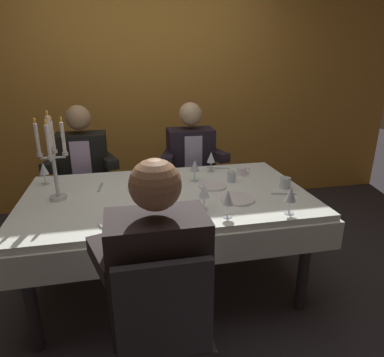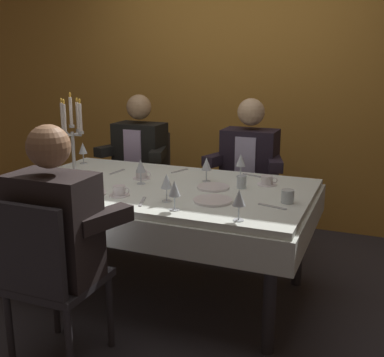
{
  "view_description": "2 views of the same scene",
  "coord_description": "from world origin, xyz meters",
  "px_view_note": "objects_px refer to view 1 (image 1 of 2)",
  "views": [
    {
      "loc": [
        -0.27,
        -2.11,
        1.59
      ],
      "look_at": [
        0.17,
        -0.01,
        0.84
      ],
      "focal_mm": 31.44,
      "sensor_mm": 36.0,
      "label": 1
    },
    {
      "loc": [
        1.3,
        -2.67,
        1.55
      ],
      "look_at": [
        0.2,
        0.03,
        0.8
      ],
      "focal_mm": 44.42,
      "sensor_mm": 36.0,
      "label": 2
    }
  ],
  "objects_px": {
    "wine_glass_2": "(146,180)",
    "water_tumbler_1": "(231,177)",
    "dinner_plate_1": "(213,186)",
    "wine_glass_5": "(44,169)",
    "wine_glass_0": "(195,166)",
    "water_tumbler_0": "(285,183)",
    "wine_glass_4": "(228,198)",
    "dinner_plate_0": "(237,199)",
    "wine_glass_3": "(291,195)",
    "coffee_cup_1": "(153,210)",
    "seated_diner_0": "(83,163)",
    "wine_glass_1": "(204,191)",
    "seated_diner_2": "(190,156)",
    "coffee_cup_0": "(137,186)",
    "candelabra": "(53,159)",
    "dining_table": "(167,209)",
    "dinner_plate_2": "(119,220)",
    "wine_glass_6": "(211,158)",
    "coffee_cup_2": "(242,171)",
    "seated_diner_1": "(159,273)"
  },
  "relations": [
    {
      "from": "dinner_plate_2",
      "to": "seated_diner_0",
      "type": "xyz_separation_m",
      "value": [
        -0.3,
        1.25,
        -0.01
      ]
    },
    {
      "from": "wine_glass_3",
      "to": "coffee_cup_2",
      "type": "height_order",
      "value": "wine_glass_3"
    },
    {
      "from": "candelabra",
      "to": "water_tumbler_1",
      "type": "height_order",
      "value": "candelabra"
    },
    {
      "from": "dinner_plate_1",
      "to": "wine_glass_2",
      "type": "xyz_separation_m",
      "value": [
        -0.48,
        -0.07,
        0.11
      ]
    },
    {
      "from": "dining_table",
      "to": "seated_diner_1",
      "type": "xyz_separation_m",
      "value": [
        -0.16,
        -0.89,
        0.11
      ]
    },
    {
      "from": "dinner_plate_0",
      "to": "coffee_cup_0",
      "type": "distance_m",
      "value": 0.7
    },
    {
      "from": "wine_glass_5",
      "to": "seated_diner_0",
      "type": "relative_size",
      "value": 0.13
    },
    {
      "from": "dinner_plate_1",
      "to": "wine_glass_2",
      "type": "height_order",
      "value": "wine_glass_2"
    },
    {
      "from": "wine_glass_0",
      "to": "coffee_cup_1",
      "type": "height_order",
      "value": "wine_glass_0"
    },
    {
      "from": "dinner_plate_1",
      "to": "wine_glass_0",
      "type": "height_order",
      "value": "wine_glass_0"
    },
    {
      "from": "dinner_plate_1",
      "to": "wine_glass_5",
      "type": "xyz_separation_m",
      "value": [
        -1.18,
        0.3,
        0.11
      ]
    },
    {
      "from": "dinner_plate_0",
      "to": "seated_diner_1",
      "type": "distance_m",
      "value": 0.9
    },
    {
      "from": "wine_glass_4",
      "to": "seated_diner_1",
      "type": "relative_size",
      "value": 0.13
    },
    {
      "from": "wine_glass_1",
      "to": "seated_diner_0",
      "type": "bearing_deg",
      "value": 124.13
    },
    {
      "from": "coffee_cup_1",
      "to": "candelabra",
      "type": "bearing_deg",
      "value": 148.24
    },
    {
      "from": "wine_glass_5",
      "to": "coffee_cup_1",
      "type": "height_order",
      "value": "wine_glass_5"
    },
    {
      "from": "wine_glass_5",
      "to": "water_tumbler_1",
      "type": "relative_size",
      "value": 2.02
    },
    {
      "from": "dinner_plate_1",
      "to": "dinner_plate_0",
      "type": "bearing_deg",
      "value": -70.93
    },
    {
      "from": "dinner_plate_2",
      "to": "dinner_plate_0",
      "type": "bearing_deg",
      "value": 11.45
    },
    {
      "from": "dinner_plate_1",
      "to": "coffee_cup_0",
      "type": "xyz_separation_m",
      "value": [
        -0.53,
        0.05,
        0.02
      ]
    },
    {
      "from": "coffee_cup_1",
      "to": "seated_diner_0",
      "type": "height_order",
      "value": "seated_diner_0"
    },
    {
      "from": "wine_glass_4",
      "to": "coffee_cup_1",
      "type": "bearing_deg",
      "value": 163.33
    },
    {
      "from": "dining_table",
      "to": "dinner_plate_2",
      "type": "relative_size",
      "value": 8.31
    },
    {
      "from": "candelabra",
      "to": "wine_glass_3",
      "type": "relative_size",
      "value": 3.48
    },
    {
      "from": "water_tumbler_0",
      "to": "water_tumbler_1",
      "type": "bearing_deg",
      "value": 148.47
    },
    {
      "from": "water_tumbler_0",
      "to": "coffee_cup_0",
      "type": "height_order",
      "value": "water_tumbler_0"
    },
    {
      "from": "water_tumbler_0",
      "to": "seated_diner_1",
      "type": "height_order",
      "value": "seated_diner_1"
    },
    {
      "from": "wine_glass_0",
      "to": "wine_glass_5",
      "type": "xyz_separation_m",
      "value": [
        -1.08,
        0.16,
        0.0
      ]
    },
    {
      "from": "wine_glass_4",
      "to": "coffee_cup_0",
      "type": "xyz_separation_m",
      "value": [
        -0.49,
        0.54,
        -0.09
      ]
    },
    {
      "from": "wine_glass_2",
      "to": "wine_glass_5",
      "type": "height_order",
      "value": "same"
    },
    {
      "from": "wine_glass_1",
      "to": "seated_diner_0",
      "type": "xyz_separation_m",
      "value": [
        -0.81,
        1.19,
        -0.12
      ]
    },
    {
      "from": "wine_glass_5",
      "to": "seated_diner_2",
      "type": "bearing_deg",
      "value": 24.14
    },
    {
      "from": "wine_glass_2",
      "to": "water_tumbler_1",
      "type": "bearing_deg",
      "value": 12.91
    },
    {
      "from": "wine_glass_3",
      "to": "wine_glass_5",
      "type": "distance_m",
      "value": 1.71
    },
    {
      "from": "dining_table",
      "to": "seated_diner_1",
      "type": "relative_size",
      "value": 1.56
    },
    {
      "from": "wine_glass_4",
      "to": "wine_glass_5",
      "type": "height_order",
      "value": "same"
    },
    {
      "from": "wine_glass_5",
      "to": "wine_glass_3",
      "type": "bearing_deg",
      "value": -28.71
    },
    {
      "from": "seated_diner_1",
      "to": "water_tumbler_0",
      "type": "bearing_deg",
      "value": 39.34
    },
    {
      "from": "dinner_plate_2",
      "to": "seated_diner_0",
      "type": "height_order",
      "value": "seated_diner_0"
    },
    {
      "from": "wine_glass_2",
      "to": "coffee_cup_2",
      "type": "bearing_deg",
      "value": 20.16
    },
    {
      "from": "wine_glass_5",
      "to": "water_tumbler_0",
      "type": "distance_m",
      "value": 1.73
    },
    {
      "from": "dining_table",
      "to": "coffee_cup_0",
      "type": "distance_m",
      "value": 0.27
    },
    {
      "from": "wine_glass_6",
      "to": "dinner_plate_1",
      "type": "bearing_deg",
      "value": -102.88
    },
    {
      "from": "dinner_plate_0",
      "to": "wine_glass_6",
      "type": "height_order",
      "value": "wine_glass_6"
    },
    {
      "from": "coffee_cup_0",
      "to": "dinner_plate_1",
      "type": "bearing_deg",
      "value": -5.23
    },
    {
      "from": "coffee_cup_0",
      "to": "dinner_plate_0",
      "type": "bearing_deg",
      "value": -26.81
    },
    {
      "from": "wine_glass_2",
      "to": "wine_glass_4",
      "type": "height_order",
      "value": "same"
    },
    {
      "from": "wine_glass_1",
      "to": "seated_diner_2",
      "type": "height_order",
      "value": "seated_diner_2"
    },
    {
      "from": "coffee_cup_0",
      "to": "seated_diner_1",
      "type": "relative_size",
      "value": 0.11
    },
    {
      "from": "wine_glass_0",
      "to": "seated_diner_0",
      "type": "height_order",
      "value": "seated_diner_0"
    }
  ]
}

